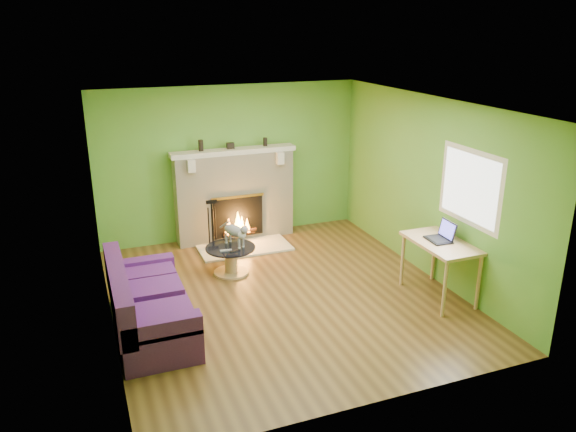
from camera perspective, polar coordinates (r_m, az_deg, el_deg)
name	(u,v)px	position (r m, az deg, el deg)	size (l,w,h in m)	color
floor	(283,295)	(7.80, -0.54, -7.99)	(5.00, 5.00, 0.00)	#533517
ceiling	(282,104)	(7.01, -0.61, 11.28)	(5.00, 5.00, 0.00)	white
wall_back	(231,163)	(9.60, -5.84, 5.41)	(5.00, 5.00, 0.00)	#5B8E2E
wall_front	(379,284)	(5.20, 9.21, -6.82)	(5.00, 5.00, 0.00)	#5B8E2E
wall_left	(102,226)	(6.89, -18.38, -1.00)	(5.00, 5.00, 0.00)	#5B8E2E
wall_right	(429,188)	(8.33, 14.09, 2.81)	(5.00, 5.00, 0.00)	#5B8E2E
window_frame	(470,187)	(7.57, 18.03, 2.79)	(1.20, 1.20, 0.00)	silver
window_pane	(470,187)	(7.57, 17.98, 2.79)	(1.06, 1.06, 0.00)	white
fireplace	(235,195)	(9.57, -5.44, 2.10)	(2.10, 0.46, 1.58)	beige
hearth	(245,247)	(9.35, -4.43, -3.20)	(1.50, 0.75, 0.03)	beige
mantel	(234,151)	(9.35, -5.56, 6.57)	(2.10, 0.28, 0.08)	beige
sofa	(146,306)	(7.03, -14.20, -8.86)	(0.88, 1.89, 0.85)	#48185D
coffee_table	(231,258)	(8.39, -5.83, -4.28)	(0.74, 0.74, 0.42)	tan
desk	(441,248)	(7.74, 15.28, -3.20)	(0.63, 1.09, 0.81)	tan
cat	(234,233)	(8.31, -5.48, -1.77)	(0.22, 0.60, 0.38)	slate
remote_silver	(226,250)	(8.19, -6.33, -3.49)	(0.17, 0.04, 0.02)	gray
remote_black	(235,251)	(8.16, -5.40, -3.54)	(0.16, 0.04, 0.02)	black
laptop	(439,231)	(7.68, 15.09, -1.52)	(0.30, 0.35, 0.26)	black
fire_tools	(212,224)	(9.22, -7.69, -0.81)	(0.22, 0.22, 0.82)	black
mantel_vase_left	(201,146)	(9.23, -8.85, 7.09)	(0.08, 0.08, 0.18)	black
mantel_vase_right	(265,142)	(9.52, -2.33, 7.54)	(0.07, 0.07, 0.14)	black
mantel_box	(230,146)	(9.35, -5.88, 7.12)	(0.12, 0.08, 0.10)	black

